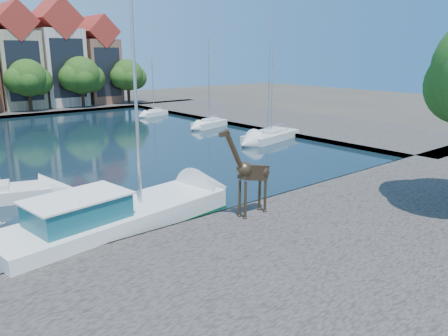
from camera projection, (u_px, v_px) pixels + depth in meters
name	position (u px, v px, depth m)	size (l,w,h in m)	color
ground	(260.00, 207.00, 25.65)	(160.00, 160.00, 0.00)	#38332B
water_basin	(92.00, 144.00, 43.54)	(38.00, 50.00, 0.08)	black
near_quay	(364.00, 242.00, 20.36)	(50.00, 14.00, 0.50)	#4F4945
far_quay	(7.00, 110.00, 67.35)	(60.00, 16.00, 0.50)	#4F4945
right_quay	(269.00, 118.00, 58.87)	(14.00, 52.00, 0.50)	#4F4945
townhouse_east_inner	(15.00, 60.00, 66.66)	(5.94, 9.18, 15.79)	tan
townhouse_east_mid	(57.00, 58.00, 70.57)	(6.43, 9.18, 16.65)	beige
townhouse_east_end	(96.00, 63.00, 74.82)	(5.44, 9.18, 14.43)	brown
far_tree_mid_east	(28.00, 79.00, 63.29)	(7.02, 5.40, 7.52)	#332114
far_tree_east	(82.00, 77.00, 68.19)	(7.54, 5.80, 7.84)	#332114
far_tree_far_east	(128.00, 76.00, 73.15)	(6.76, 5.20, 7.36)	#332114
giraffe_statue	(250.00, 172.00, 22.42)	(3.33, 0.65, 4.76)	#3C2D1E
motorsailer	(111.00, 216.00, 21.67)	(12.55, 5.24, 11.57)	silver
sailboat_right_a	(271.00, 135.00, 45.05)	(7.69, 4.05, 9.51)	silver
sailboat_right_b	(268.00, 134.00, 45.40)	(7.14, 4.21, 12.24)	navy
sailboat_right_c	(209.00, 122.00, 52.79)	(5.35, 3.06, 10.34)	silver
sailboat_right_d	(154.00, 112.00, 62.52)	(4.56, 2.64, 7.99)	silver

